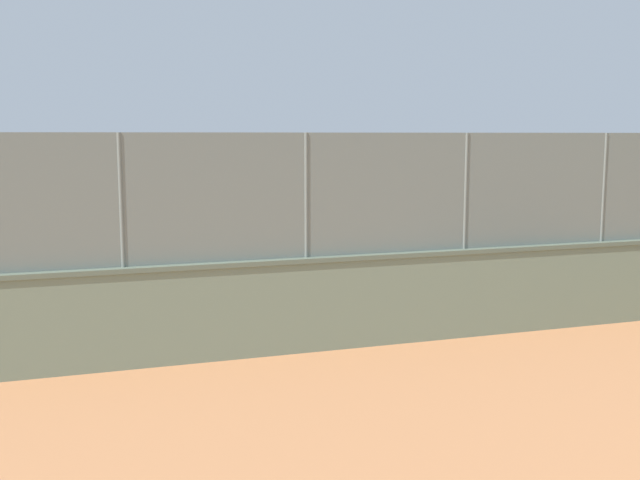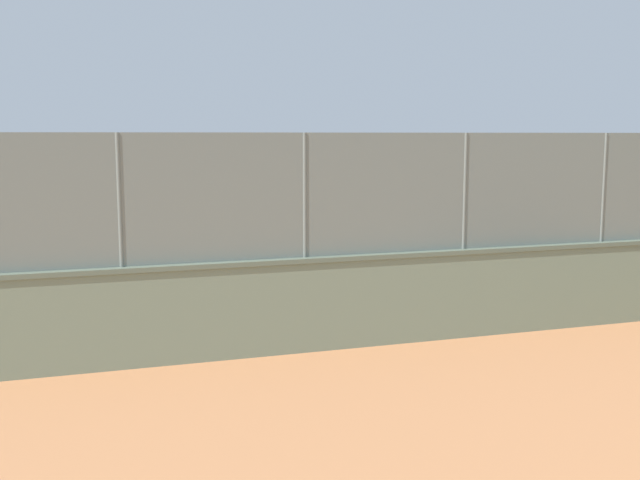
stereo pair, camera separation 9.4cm
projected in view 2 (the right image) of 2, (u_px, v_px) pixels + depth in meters
ground_plane at (288, 248)px, 24.85m from camera, size 260.00×260.00×0.00m
perimeter_wall at (386, 298)px, 13.39m from camera, size 33.81×0.41×1.63m
fence_panel_on_wall at (387, 193)px, 13.13m from camera, size 33.20×0.08×2.09m
player_near_wall_returning at (298, 214)px, 26.49m from camera, size 1.13×0.80×1.60m
player_foreground_swinging at (332, 272)px, 15.20m from camera, size 1.13×0.80×1.60m
player_crossing_court at (248, 251)px, 17.49m from camera, size 1.01×0.79×1.70m
sports_ball at (311, 243)px, 25.52m from camera, size 0.14×0.14×0.14m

